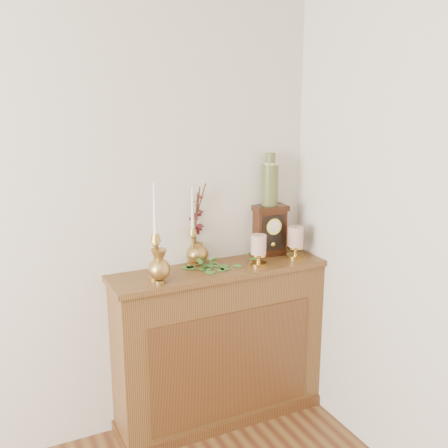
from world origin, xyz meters
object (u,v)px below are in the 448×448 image
bud_vase (159,267)px  mantel_clock (269,230)px  candlestick_left (156,249)px  ginger_jar (196,227)px  ceramic_vase (270,182)px  candlestick_center (193,240)px

bud_vase → mantel_clock: 0.78m
candlestick_left → bud_vase: (-0.00, -0.05, -0.08)m
bud_vase → mantel_clock: bearing=14.6°
candlestick_left → ginger_jar: size_ratio=1.09×
ginger_jar → ceramic_vase: ceramic_vase is taller
candlestick_left → mantel_clock: bearing=10.8°
ginger_jar → mantel_clock: (0.45, -0.05, -0.06)m
candlestick_left → mantel_clock: (0.75, 0.14, -0.02)m
candlestick_left → mantel_clock: size_ratio=1.71×
mantel_clock → candlestick_left: bearing=-163.4°
mantel_clock → ceramic_vase: bearing=90.0°
mantel_clock → ceramic_vase: size_ratio=0.97×
candlestick_left → bud_vase: bearing=-93.1°
bud_vase → mantel_clock: mantel_clock is taller
bud_vase → ceramic_vase: size_ratio=0.59×
ginger_jar → ceramic_vase: bearing=-5.5°
candlestick_center → ceramic_vase: bearing=0.4°
candlestick_center → mantel_clock: candlestick_center is taller
ginger_jar → mantel_clock: 0.45m
candlestick_center → ginger_jar: 0.09m
ginger_jar → ceramic_vase: (0.45, -0.04, 0.23)m
candlestick_center → mantel_clock: bearing=0.0°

